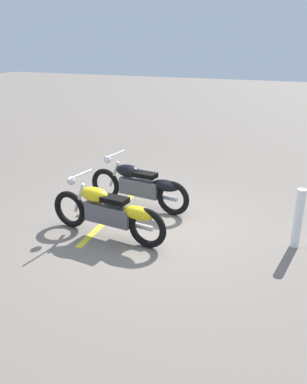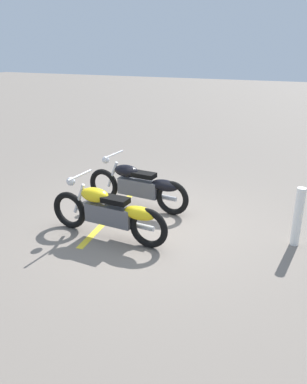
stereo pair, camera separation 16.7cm
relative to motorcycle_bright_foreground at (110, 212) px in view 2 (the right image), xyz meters
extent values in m
plane|color=slate|center=(0.43, 0.68, -0.46)|extent=(60.00, 60.00, 0.00)
torus|color=black|center=(-0.84, 0.07, -0.13)|extent=(0.68, 0.17, 0.67)
torus|color=black|center=(0.72, -0.06, -0.13)|extent=(0.68, 0.17, 0.67)
cube|color=#59595E|center=(-0.01, 0.00, -0.04)|extent=(0.86, 0.29, 0.32)
ellipsoid|color=yellow|center=(-0.28, 0.02, 0.26)|extent=(0.54, 0.32, 0.24)
ellipsoid|color=yellow|center=(0.56, -0.05, 0.10)|extent=(0.58, 0.29, 0.22)
cube|color=black|center=(0.12, -0.01, 0.24)|extent=(0.46, 0.28, 0.09)
cylinder|color=silver|center=(-0.61, 0.05, 0.13)|extent=(0.27, 0.08, 0.56)
cylinder|color=silver|center=(-0.56, 0.04, 0.56)|extent=(0.09, 0.62, 0.04)
sphere|color=silver|center=(-0.76, 0.06, 0.42)|extent=(0.15, 0.15, 0.15)
cylinder|color=silver|center=(0.40, 0.10, -0.20)|extent=(0.71, 0.15, 0.09)
torus|color=black|center=(-0.92, 1.44, -0.13)|extent=(0.68, 0.18, 0.67)
torus|color=black|center=(0.63, 1.28, -0.13)|extent=(0.68, 0.18, 0.67)
cube|color=#59595E|center=(-0.09, 1.35, -0.04)|extent=(0.86, 0.30, 0.32)
ellipsoid|color=black|center=(-0.36, 1.38, 0.26)|extent=(0.55, 0.33, 0.24)
ellipsoid|color=black|center=(0.48, 1.30, 0.10)|extent=(0.58, 0.30, 0.22)
cube|color=black|center=(0.04, 1.34, 0.24)|extent=(0.46, 0.28, 0.09)
cylinder|color=silver|center=(-0.69, 1.42, 0.13)|extent=(0.27, 0.08, 0.56)
cylinder|color=silver|center=(-0.64, 1.41, 0.56)|extent=(0.10, 0.62, 0.04)
sphere|color=silver|center=(-0.84, 1.43, 0.42)|extent=(0.15, 0.15, 0.15)
cylinder|color=silver|center=(0.32, 1.45, -0.20)|extent=(0.71, 0.16, 0.09)
cylinder|color=white|center=(2.88, 0.91, 0.03)|extent=(0.14, 0.14, 0.98)
cube|color=yellow|center=(-0.44, 1.05, -0.46)|extent=(0.43, 3.20, 0.01)
camera|label=1|loc=(3.05, -5.11, 2.61)|focal=36.61mm
camera|label=2|loc=(2.90, -5.18, 2.61)|focal=36.61mm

